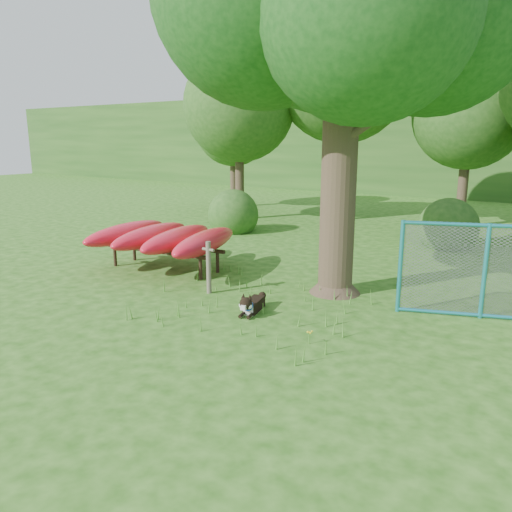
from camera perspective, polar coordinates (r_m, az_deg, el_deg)
The scene contains 13 objects.
ground at distance 9.17m, azimuth -5.26°, elevation -7.36°, with size 80.00×80.00×0.00m, color #215511.
wooden_post at distance 10.60m, azimuth -5.43°, elevation -1.15°, with size 0.31×0.11×1.13m.
kayak_rack at distance 12.69m, azimuth -10.46°, elevation 2.12°, with size 3.83×3.41×1.08m.
husky_dog at distance 9.48m, azimuth -0.53°, elevation -5.59°, with size 0.44×1.03×0.46m.
fence_section at distance 9.91m, azimuth 24.68°, elevation -1.62°, with size 2.87×1.09×2.94m.
wildflower_clump at distance 8.13m, azimuth 6.12°, elevation -8.77°, with size 0.10×0.10×0.23m.
bg_tree_a at distance 20.53m, azimuth -1.95°, elevation 16.74°, with size 4.40×4.40×6.70m.
bg_tree_b at distance 20.61m, azimuth 9.95°, elevation 19.69°, with size 5.20×5.20×8.22m.
bg_tree_c at distance 20.06m, azimuth 23.22°, elevation 14.72°, with size 4.00×4.00×6.12m.
bg_tree_f at distance 24.39m, azimuth -2.61°, elevation 14.39°, with size 3.60×3.60×5.55m.
shrub_left at distance 17.88m, azimuth -2.61°, elevation 2.82°, with size 1.80×1.80×1.80m, color #25501A.
shrub_mid at distance 16.34m, azimuth 20.94°, elevation 0.97°, with size 1.80×1.80×1.80m, color #25501A.
wooded_hillside at distance 35.07m, azimuth 25.43°, elevation 11.60°, with size 80.00×12.00×6.00m, color #25501A.
Camera 1 is at (5.45, -6.64, 3.21)m, focal length 35.00 mm.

